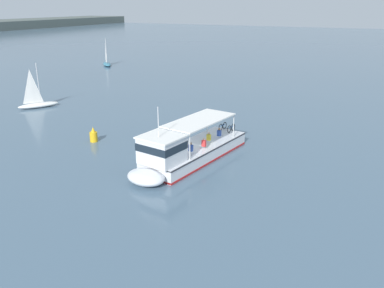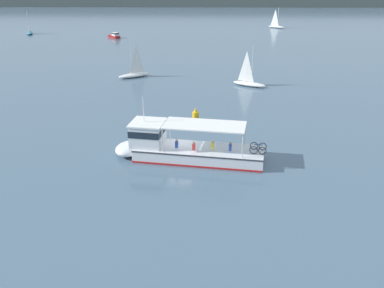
% 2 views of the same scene
% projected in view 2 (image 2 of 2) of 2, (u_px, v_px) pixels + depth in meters
% --- Properties ---
extents(ground_plane, '(400.00, 400.00, 0.00)m').
position_uv_depth(ground_plane, '(182.00, 153.00, 38.24)').
color(ground_plane, slate).
extents(distant_shoreline, '(400.00, 28.00, 4.02)m').
position_uv_depth(distant_shoreline, '(198.00, 0.00, 186.01)').
color(distant_shoreline, '#515B56').
rests_on(distant_shoreline, ground).
extents(ferry_main, '(13.03, 5.08, 5.32)m').
position_uv_depth(ferry_main, '(180.00, 147.00, 36.88)').
color(ferry_main, silver).
rests_on(ferry_main, ground).
extents(sailboat_mid_channel, '(4.55, 4.19, 5.40)m').
position_uv_depth(sailboat_mid_channel, '(276.00, 26.00, 115.79)').
color(sailboat_mid_channel, white).
rests_on(sailboat_mid_channel, ground).
extents(motorboat_off_stern, '(3.28, 3.61, 1.26)m').
position_uv_depth(motorboat_off_stern, '(114.00, 36.00, 99.52)').
color(motorboat_off_stern, maroon).
rests_on(motorboat_off_stern, ground).
extents(sailboat_horizon_east, '(3.01, 4.99, 5.40)m').
position_uv_depth(sailboat_horizon_east, '(29.00, 32.00, 105.24)').
color(sailboat_horizon_east, teal).
rests_on(sailboat_horizon_east, ground).
extents(sailboat_near_port, '(4.85, 3.64, 5.40)m').
position_uv_depth(sailboat_near_port, '(249.00, 82.00, 59.54)').
color(sailboat_near_port, white).
rests_on(sailboat_near_port, ground).
extents(sailboat_near_starboard, '(4.79, 3.78, 5.40)m').
position_uv_depth(sailboat_near_starboard, '(134.00, 74.00, 64.29)').
color(sailboat_near_starboard, white).
rests_on(sailboat_near_starboard, ground).
extents(channel_buoy, '(0.70, 0.70, 1.40)m').
position_uv_depth(channel_buoy, '(196.00, 115.00, 46.33)').
color(channel_buoy, gold).
rests_on(channel_buoy, ground).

